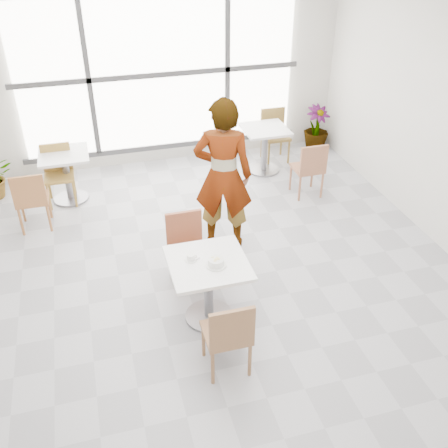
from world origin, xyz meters
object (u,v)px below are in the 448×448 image
object	(u,v)px
bg_chair_left_far	(58,170)
bg_chair_right_far	(274,131)
chair_near	(229,333)
bg_chair_left_near	(31,198)
person	(223,176)
main_table	(208,279)
bg_table_left	(66,170)
bg_table_right	(265,143)
coffee_cup	(191,258)
bg_chair_right_near	(310,166)
oatmeal_bowl	(216,262)
chair_far	(186,244)
plant_right	(316,128)

from	to	relation	value
bg_chair_left_far	bg_chair_right_far	xyz separation A→B (m)	(3.55, 0.52, 0.00)
chair_near	bg_chair_left_near	bearing A→B (deg)	-59.58
person	bg_chair_left_far	size ratio (longest dim) A/B	2.27
main_table	bg_table_left	size ratio (longest dim) A/B	1.07
bg_table_right	bg_chair_left_near	world-z (taller)	bg_chair_left_near
coffee_cup	bg_table_left	bearing A→B (deg)	112.12
bg_chair_right_far	bg_chair_right_near	bearing A→B (deg)	-88.49
bg_table_left	bg_chair_right_far	bearing A→B (deg)	8.70
chair_near	bg_chair_right_near	world-z (taller)	same
bg_table_left	bg_chair_left_far	distance (m)	0.11
bg_chair_left_far	bg_chair_right_near	distance (m)	3.70
oatmeal_bowl	bg_table_left	bearing A→B (deg)	114.52
main_table	bg_table_left	xyz separation A→B (m)	(-1.37, 3.07, -0.04)
chair_far	bg_chair_left_far	bearing A→B (deg)	120.75
bg_table_left	bg_table_right	bearing A→B (deg)	2.12
bg_chair_right_near	oatmeal_bowl	bearing A→B (deg)	48.00
bg_chair_right_far	chair_far	bearing A→B (deg)	-126.75
bg_chair_right_near	plant_right	size ratio (longest dim) A/B	1.10
main_table	chair_near	xyz separation A→B (m)	(-0.01, -0.79, -0.02)
chair_near	bg_chair_right_near	xyz separation A→B (m)	(2.11, 2.97, 0.00)
chair_near	coffee_cup	world-z (taller)	chair_near
bg_table_left	plant_right	bearing A→B (deg)	9.20
person	bg_chair_left_far	xyz separation A→B (m)	(-2.01, 1.74, -0.49)
oatmeal_bowl	bg_chair_right_far	distance (m)	4.20
coffee_cup	plant_right	size ratio (longest dim) A/B	0.20
chair_near	main_table	bearing A→B (deg)	-90.54
main_table	bg_table_right	bearing A→B (deg)	61.17
bg_chair_right_near	main_table	bearing A→B (deg)	46.04
oatmeal_bowl	person	size ratio (longest dim) A/B	0.11
chair_near	person	bearing A→B (deg)	-104.32
plant_right	bg_table_right	bearing A→B (deg)	-153.80
oatmeal_bowl	bg_chair_right_far	world-z (taller)	bg_chair_right_far
oatmeal_bowl	bg_chair_left_near	world-z (taller)	bg_chair_left_near
bg_table_right	main_table	bearing A→B (deg)	-118.83
bg_chair_left_near	bg_chair_left_far	world-z (taller)	same
coffee_cup	bg_chair_right_near	bearing A→B (deg)	42.97
oatmeal_bowl	bg_chair_left_far	distance (m)	3.53
chair_near	bg_chair_left_near	distance (m)	3.61
chair_near	coffee_cup	distance (m)	0.92
bg_table_left	bg_chair_right_near	world-z (taller)	bg_chair_right_near
person	oatmeal_bowl	bearing A→B (deg)	90.78
main_table	bg_chair_left_far	distance (m)	3.41
bg_table_right	bg_chair_right_near	bearing A→B (deg)	-70.42
bg_table_right	bg_chair_right_near	distance (m)	1.06
bg_table_left	plant_right	world-z (taller)	plant_right
main_table	person	world-z (taller)	person
coffee_cup	chair_near	bearing A→B (deg)	-80.11
oatmeal_bowl	bg_table_right	xyz separation A→B (m)	(1.69, 3.27, -0.31)
main_table	chair_near	distance (m)	0.79
bg_table_left	plant_right	distance (m)	4.36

